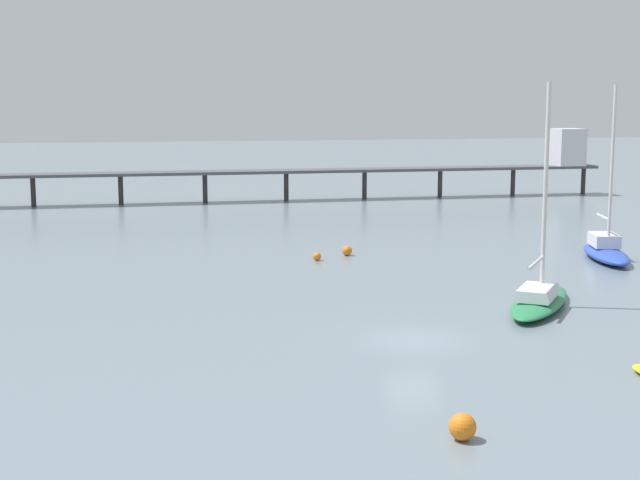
{
  "coord_description": "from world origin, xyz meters",
  "views": [
    {
      "loc": [
        -12.37,
        -37.42,
        10.58
      ],
      "look_at": [
        0.0,
        19.85,
        1.5
      ],
      "focal_mm": 50.75,
      "sensor_mm": 36.0,
      "label": 1
    }
  ],
  "objects": [
    {
      "name": "sailboat_blue",
      "position": [
        18.88,
        16.73,
        0.74
      ],
      "size": [
        4.24,
        8.13,
        11.56
      ],
      "color": "#2D4CB7",
      "rests_on": "ground_plane"
    },
    {
      "name": "sailboat_green",
      "position": [
        8.19,
        4.47,
        0.63
      ],
      "size": [
        7.15,
        8.6,
        11.49
      ],
      "color": "#287F4C",
      "rests_on": "ground_plane"
    },
    {
      "name": "mooring_buoy_inner",
      "position": [
        -0.05,
        20.59,
        0.28
      ],
      "size": [
        0.56,
        0.56,
        0.56
      ],
      "primitive_type": "sphere",
      "color": "orange",
      "rests_on": "ground_plane"
    },
    {
      "name": "pier",
      "position": [
        11.77,
        56.67,
        3.75
      ],
      "size": [
        79.25,
        3.55,
        7.43
      ],
      "color": "#4C4C51",
      "rests_on": "ground_plane"
    },
    {
      "name": "ground_plane",
      "position": [
        0.0,
        0.0,
        0.0
      ],
      "size": [
        400.0,
        400.0,
        0.0
      ],
      "primitive_type": "plane",
      "color": "slate"
    },
    {
      "name": "mooring_buoy_near",
      "position": [
        -2.27,
        -11.87,
        0.44
      ],
      "size": [
        0.88,
        0.88,
        0.88
      ],
      "primitive_type": "sphere",
      "color": "orange",
      "rests_on": "ground_plane"
    },
    {
      "name": "mooring_buoy_far",
      "position": [
        2.39,
        22.1,
        0.34
      ],
      "size": [
        0.68,
        0.68,
        0.68
      ],
      "primitive_type": "sphere",
      "color": "orange",
      "rests_on": "ground_plane"
    }
  ]
}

